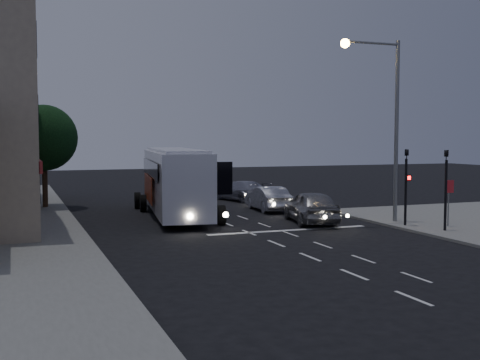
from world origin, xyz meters
name	(u,v)px	position (x,y,z in m)	size (l,w,h in m)	color
ground	(266,240)	(0.00, 0.00, 0.00)	(120.00, 120.00, 0.00)	black
road_markings	(264,227)	(1.29, 3.31, 0.00)	(8.00, 30.55, 0.01)	silver
tour_bus	(175,180)	(-1.66, 8.96, 2.00)	(4.16, 12.34, 3.71)	silver
car_suv	(311,207)	(4.09, 3.80, 0.83)	(1.97, 4.88, 1.66)	gray
car_sedan_a	(268,198)	(4.11, 9.38, 0.73)	(1.54, 4.40, 1.45)	#B4B5C1
car_sedan_b	(241,191)	(4.62, 15.23, 0.69)	(1.95, 4.79, 1.39)	#9091A1
traffic_signal_main	(406,178)	(7.60, 0.78, 2.42)	(0.25, 0.35, 4.10)	black
traffic_signal_side	(446,180)	(8.30, -1.20, 2.42)	(0.18, 0.15, 4.10)	black
regulatory_sign	(449,195)	(9.30, -0.24, 1.60)	(0.45, 0.12, 2.20)	slate
streetlight	(386,109)	(7.34, 2.20, 5.73)	(3.32, 0.44, 9.00)	slate
street_tree	(44,135)	(-8.21, 15.02, 4.50)	(4.00, 4.00, 6.20)	black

